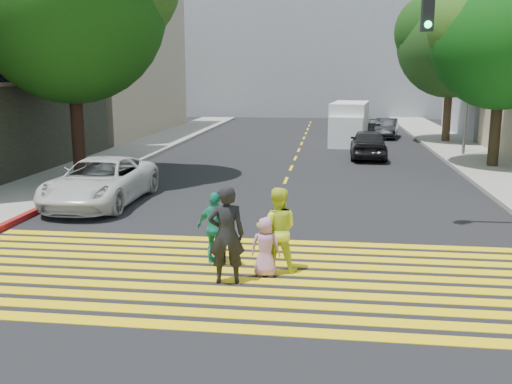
% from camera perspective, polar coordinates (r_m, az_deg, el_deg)
% --- Properties ---
extents(ground, '(120.00, 120.00, 0.00)m').
position_cam_1_polar(ground, '(10.62, -2.12, -10.73)').
color(ground, black).
extents(sidewalk_left, '(3.00, 40.00, 0.15)m').
position_cam_1_polar(sidewalk_left, '(33.50, -10.33, 4.73)').
color(sidewalk_left, gray).
rests_on(sidewalk_left, ground).
extents(sidewalk_right, '(3.00, 60.00, 0.15)m').
position_cam_1_polar(sidewalk_right, '(25.92, 22.65, 2.00)').
color(sidewalk_right, gray).
rests_on(sidewalk_right, ground).
extents(curb_red, '(0.20, 8.00, 0.16)m').
position_cam_1_polar(curb_red, '(18.29, -20.68, -1.58)').
color(curb_red, maroon).
rests_on(curb_red, ground).
extents(crosswalk, '(13.40, 5.30, 0.01)m').
position_cam_1_polar(crosswalk, '(11.79, -1.09, -8.35)').
color(crosswalk, yellow).
rests_on(crosswalk, ground).
extents(lane_line, '(0.12, 34.40, 0.01)m').
position_cam_1_polar(lane_line, '(32.47, 4.45, 4.55)').
color(lane_line, yellow).
rests_on(lane_line, ground).
extents(building_left_tan, '(12.00, 16.00, 10.00)m').
position_cam_1_polar(building_left_tan, '(41.61, -18.14, 12.48)').
color(building_left_tan, tan).
rests_on(building_left_tan, ground).
extents(backdrop_block, '(30.00, 8.00, 12.00)m').
position_cam_1_polar(backdrop_block, '(57.73, 5.92, 13.62)').
color(backdrop_block, gray).
rests_on(backdrop_block, ground).
extents(tree_right_near, '(7.14, 6.73, 8.56)m').
position_cam_1_polar(tree_right_near, '(26.62, 23.69, 14.54)').
color(tree_right_near, black).
rests_on(tree_right_near, ground).
extents(tree_right_far, '(7.47, 7.00, 9.07)m').
position_cam_1_polar(tree_right_far, '(35.72, 19.18, 14.44)').
color(tree_right_far, '#473426').
rests_on(tree_right_far, ground).
extents(pedestrian_man, '(0.80, 0.61, 1.96)m').
position_cam_1_polar(pedestrian_man, '(11.16, -2.98, -4.27)').
color(pedestrian_man, black).
rests_on(pedestrian_man, ground).
extents(pedestrian_woman, '(0.91, 0.74, 1.79)m').
position_cam_1_polar(pedestrian_woman, '(11.81, 2.11, -3.80)').
color(pedestrian_woman, '#D6E732').
rests_on(pedestrian_woman, ground).
extents(pedestrian_child, '(0.62, 0.42, 1.23)m').
position_cam_1_polar(pedestrian_child, '(11.62, 0.95, -5.50)').
color(pedestrian_child, '#BD7FA5').
rests_on(pedestrian_child, ground).
extents(pedestrian_extra, '(1.01, 0.71, 1.59)m').
position_cam_1_polar(pedestrian_extra, '(12.32, -4.03, -3.64)').
color(pedestrian_extra, '#1D9178').
rests_on(pedestrian_extra, ground).
extents(white_sedan, '(2.43, 5.22, 1.45)m').
position_cam_1_polar(white_sedan, '(18.64, -15.29, 1.02)').
color(white_sedan, silver).
rests_on(white_sedan, ground).
extents(dark_car_near, '(1.82, 4.32, 1.46)m').
position_cam_1_polar(dark_car_near, '(28.35, 11.19, 4.78)').
color(dark_car_near, black).
rests_on(dark_car_near, ground).
extents(silver_car, '(2.57, 4.86, 1.34)m').
position_cam_1_polar(silver_car, '(38.83, 10.31, 6.56)').
color(silver_car, gray).
rests_on(silver_car, ground).
extents(dark_car_parked, '(1.87, 3.91, 1.24)m').
position_cam_1_polar(dark_car_parked, '(37.76, 12.90, 6.23)').
color(dark_car_parked, black).
rests_on(dark_car_parked, ground).
extents(white_van, '(2.48, 5.32, 2.42)m').
position_cam_1_polar(white_van, '(33.89, 9.29, 6.68)').
color(white_van, white).
rests_on(white_van, ground).
extents(street_lamp, '(1.89, 0.21, 8.39)m').
position_cam_1_polar(street_lamp, '(29.75, 20.29, 12.51)').
color(street_lamp, gray).
rests_on(street_lamp, ground).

